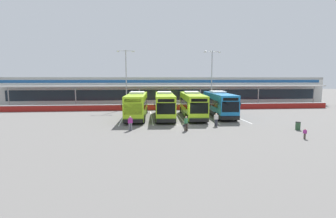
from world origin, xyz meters
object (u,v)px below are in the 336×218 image
at_px(pedestrian_child, 305,133).
at_px(litter_bin, 298,126).
at_px(pedestrian_in_dark_coat, 130,123).
at_px(lamp_post_centre, 212,76).
at_px(pedestrian_with_handbag, 186,123).
at_px(coach_bus_leftmost, 137,106).
at_px(coach_bus_left_centre, 165,105).
at_px(coach_bus_centre, 192,105).
at_px(coach_bus_right_centre, 219,104).
at_px(lamp_post_west, 126,76).
at_px(pedestrian_near_bin, 216,119).

relative_size(pedestrian_child, litter_bin, 1.08).
bearing_deg(pedestrian_in_dark_coat, lamp_post_centre, 53.56).
bearing_deg(pedestrian_with_handbag, coach_bus_leftmost, 119.89).
height_order(coach_bus_left_centre, coach_bus_centre, same).
height_order(coach_bus_leftmost, coach_bus_right_centre, same).
bearing_deg(lamp_post_west, coach_bus_right_centre, -34.46).
relative_size(coach_bus_centre, coach_bus_right_centre, 1.00).
bearing_deg(pedestrian_child, lamp_post_centre, 94.96).
bearing_deg(lamp_post_centre, coach_bus_left_centre, -132.64).
xyz_separation_m(coach_bus_right_centre, lamp_post_west, (-14.86, 10.20, 4.50)).
distance_m(coach_bus_right_centre, pedestrian_in_dark_coat, 16.44).
relative_size(pedestrian_with_handbag, pedestrian_near_bin, 1.00).
relative_size(coach_bus_left_centre, pedestrian_with_handbag, 7.57).
height_order(pedestrian_with_handbag, pedestrian_in_dark_coat, same).
distance_m(coach_bus_leftmost, litter_bin, 21.03).
distance_m(coach_bus_left_centre, lamp_post_west, 13.67).
bearing_deg(pedestrian_near_bin, pedestrian_child, -46.11).
bearing_deg(pedestrian_child, litter_bin, 64.33).
distance_m(coach_bus_centre, pedestrian_near_bin, 7.63).
distance_m(coach_bus_leftmost, coach_bus_left_centre, 4.05).
height_order(pedestrian_with_handbag, lamp_post_west, lamp_post_west).
bearing_deg(pedestrian_with_handbag, coach_bus_right_centre, 56.82).
bearing_deg(pedestrian_with_handbag, lamp_post_centre, 67.53).
bearing_deg(pedestrian_with_handbag, pedestrian_in_dark_coat, 172.58).
relative_size(coach_bus_left_centre, litter_bin, 13.19).
distance_m(coach_bus_left_centre, litter_bin, 17.57).
height_order(coach_bus_left_centre, pedestrian_with_handbag, coach_bus_left_centre).
relative_size(pedestrian_child, pedestrian_near_bin, 0.62).
height_order(coach_bus_centre, pedestrian_in_dark_coat, coach_bus_centre).
bearing_deg(coach_bus_right_centre, coach_bus_leftmost, -175.75).
xyz_separation_m(lamp_post_centre, litter_bin, (4.10, -21.24, -5.82)).
bearing_deg(pedestrian_in_dark_coat, coach_bus_right_centre, 37.10).
relative_size(coach_bus_left_centre, pedestrian_in_dark_coat, 7.57).
bearing_deg(coach_bus_centre, pedestrian_with_handbag, -104.98).
relative_size(coach_bus_leftmost, pedestrian_near_bin, 7.57).
relative_size(coach_bus_leftmost, pedestrian_in_dark_coat, 7.57).
bearing_deg(lamp_post_centre, litter_bin, -79.08).
xyz_separation_m(coach_bus_right_centre, litter_bin, (5.61, -11.36, -1.32)).
distance_m(pedestrian_near_bin, lamp_post_centre, 19.61).
relative_size(coach_bus_leftmost, pedestrian_child, 12.21).
xyz_separation_m(pedestrian_with_handbag, pedestrian_child, (10.70, -4.64, -0.32)).
height_order(pedestrian_in_dark_coat, pedestrian_child, pedestrian_in_dark_coat).
bearing_deg(coach_bus_right_centre, coach_bus_centre, -167.18).
bearing_deg(coach_bus_leftmost, litter_bin, -29.78).
relative_size(pedestrian_child, lamp_post_centre, 0.09).
distance_m(coach_bus_leftmost, pedestrian_with_handbag, 11.30).
xyz_separation_m(lamp_post_west, litter_bin, (20.47, -21.56, -5.82)).
distance_m(coach_bus_leftmost, pedestrian_near_bin, 12.27).
bearing_deg(coach_bus_leftmost, coach_bus_left_centre, -1.72).
distance_m(coach_bus_centre, lamp_post_centre, 13.18).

